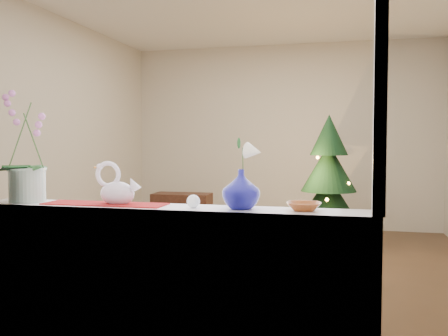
# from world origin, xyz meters

# --- Properties ---
(ground) EXTENTS (5.00, 5.00, 0.00)m
(ground) POSITION_xyz_m (0.00, 0.00, 0.00)
(ground) COLOR #3B2818
(ground) RESTS_ON ground
(wall_back) EXTENTS (4.50, 0.10, 2.70)m
(wall_back) POSITION_xyz_m (0.00, 2.50, 1.35)
(wall_back) COLOR beige
(wall_back) RESTS_ON ground
(wall_front) EXTENTS (4.50, 0.10, 2.70)m
(wall_front) POSITION_xyz_m (0.00, -2.50, 1.35)
(wall_front) COLOR beige
(wall_front) RESTS_ON ground
(wall_left) EXTENTS (0.10, 5.00, 2.70)m
(wall_left) POSITION_xyz_m (-2.25, 0.00, 1.35)
(wall_left) COLOR beige
(wall_left) RESTS_ON ground
(window_apron) EXTENTS (2.20, 0.08, 0.88)m
(window_apron) POSITION_xyz_m (0.00, -2.46, 0.44)
(window_apron) COLOR white
(window_apron) RESTS_ON ground
(windowsill) EXTENTS (2.20, 0.26, 0.04)m
(windowsill) POSITION_xyz_m (0.00, -2.37, 0.90)
(windowsill) COLOR white
(windowsill) RESTS_ON window_apron
(window_frame) EXTENTS (2.22, 0.06, 1.60)m
(window_frame) POSITION_xyz_m (0.00, -2.47, 1.70)
(window_frame) COLOR white
(window_frame) RESTS_ON windowsill
(runner) EXTENTS (0.70, 0.20, 0.01)m
(runner) POSITION_xyz_m (-0.38, -2.37, 0.92)
(runner) COLOR maroon
(runner) RESTS_ON windowsill
(orchid_pot) EXTENTS (0.30, 0.30, 0.65)m
(orchid_pot) POSITION_xyz_m (-0.87, -2.37, 1.25)
(orchid_pot) COLOR white
(orchid_pot) RESTS_ON windowsill
(swan) EXTENTS (0.30, 0.22, 0.23)m
(swan) POSITION_xyz_m (-0.31, -2.36, 1.03)
(swan) COLOR silver
(swan) RESTS_ON windowsill
(blue_vase) EXTENTS (0.29, 0.29, 0.24)m
(blue_vase) POSITION_xyz_m (0.40, -2.37, 1.04)
(blue_vase) COLOR #0D0D65
(blue_vase) RESTS_ON windowsill
(lily) EXTENTS (0.13, 0.08, 0.18)m
(lily) POSITION_xyz_m (0.40, -2.37, 1.25)
(lily) COLOR white
(lily) RESTS_ON blue_vase
(paperweight) EXTENTS (0.08, 0.08, 0.07)m
(paperweight) POSITION_xyz_m (0.15, -2.39, 0.96)
(paperweight) COLOR white
(paperweight) RESTS_ON windowsill
(amber_dish) EXTENTS (0.16, 0.16, 0.04)m
(amber_dish) POSITION_xyz_m (0.72, -2.36, 0.94)
(amber_dish) COLOR brown
(amber_dish) RESTS_ON windowsill
(xmas_tree) EXTENTS (0.97, 0.97, 1.60)m
(xmas_tree) POSITION_xyz_m (0.72, 1.23, 0.80)
(xmas_tree) COLOR black
(xmas_tree) RESTS_ON ground
(side_table) EXTENTS (0.78, 0.41, 0.58)m
(side_table) POSITION_xyz_m (-1.22, 1.44, 0.29)
(side_table) COLOR black
(side_table) RESTS_ON ground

